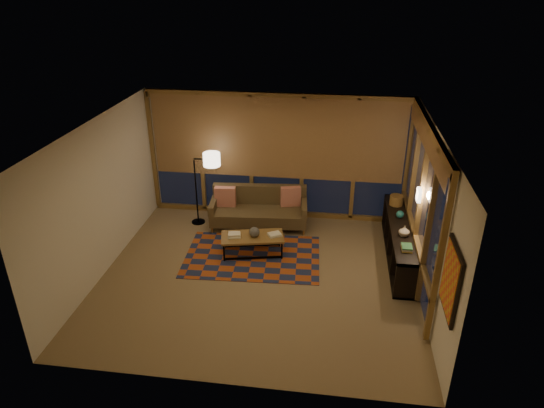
# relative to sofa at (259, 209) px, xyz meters

# --- Properties ---
(floor) EXTENTS (5.50, 5.00, 0.01)m
(floor) POSITION_rel_sofa_xyz_m (0.29, -1.84, -0.40)
(floor) COLOR #96855B
(floor) RESTS_ON ground
(ceiling) EXTENTS (5.50, 5.00, 0.01)m
(ceiling) POSITION_rel_sofa_xyz_m (0.29, -1.84, 2.30)
(ceiling) COLOR #FAEFCD
(ceiling) RESTS_ON walls
(walls) EXTENTS (5.51, 5.01, 2.70)m
(walls) POSITION_rel_sofa_xyz_m (0.29, -1.84, 0.95)
(walls) COLOR white
(walls) RESTS_ON floor
(window_wall_back) EXTENTS (5.30, 0.16, 2.60)m
(window_wall_back) POSITION_rel_sofa_xyz_m (0.29, 0.59, 0.95)
(window_wall_back) COLOR olive
(window_wall_back) RESTS_ON walls
(window_wall_right) EXTENTS (0.16, 3.70, 2.60)m
(window_wall_right) POSITION_rel_sofa_xyz_m (2.97, -1.24, 0.95)
(window_wall_right) COLOR olive
(window_wall_right) RESTS_ON walls
(wall_art) EXTENTS (0.06, 0.74, 0.94)m
(wall_art) POSITION_rel_sofa_xyz_m (3.00, -3.69, 1.05)
(wall_art) COLOR #E64925
(wall_art) RESTS_ON walls
(wall_sconce) EXTENTS (0.12, 0.18, 0.22)m
(wall_sconce) POSITION_rel_sofa_xyz_m (2.91, -1.39, 1.15)
(wall_sconce) COLOR #FFE7C7
(wall_sconce) RESTS_ON walls
(sofa) EXTENTS (2.03, 0.96, 0.81)m
(sofa) POSITION_rel_sofa_xyz_m (0.00, 0.00, 0.00)
(sofa) COLOR brown
(sofa) RESTS_ON floor
(pillow_left) EXTENTS (0.44, 0.17, 0.43)m
(pillow_left) POSITION_rel_sofa_xyz_m (-0.72, 0.06, 0.22)
(pillow_left) COLOR red
(pillow_left) RESTS_ON sofa
(pillow_right) EXTENTS (0.44, 0.24, 0.42)m
(pillow_right) POSITION_rel_sofa_xyz_m (0.64, 0.27, 0.21)
(pillow_right) COLOR red
(pillow_right) RESTS_ON sofa
(area_rug) EXTENTS (2.60, 1.81, 0.01)m
(area_rug) POSITION_rel_sofa_xyz_m (0.07, -1.20, -0.40)
(area_rug) COLOR #A94819
(area_rug) RESTS_ON floor
(coffee_table) EXTENTS (1.25, 0.77, 0.39)m
(coffee_table) POSITION_rel_sofa_xyz_m (0.06, -1.10, -0.21)
(coffee_table) COLOR olive
(coffee_table) RESTS_ON floor
(book_stack_a) EXTENTS (0.25, 0.21, 0.06)m
(book_stack_a) POSITION_rel_sofa_xyz_m (-0.27, -1.17, 0.02)
(book_stack_a) COLOR #EBE5C9
(book_stack_a) RESTS_ON coffee_table
(book_stack_b) EXTENTS (0.29, 0.27, 0.05)m
(book_stack_b) POSITION_rel_sofa_xyz_m (0.47, -1.03, 0.01)
(book_stack_b) COLOR #EBE5C9
(book_stack_b) RESTS_ON coffee_table
(ceramic_pot) EXTENTS (0.25, 0.25, 0.19)m
(ceramic_pot) POSITION_rel_sofa_xyz_m (0.10, -1.11, 0.08)
(ceramic_pot) COLOR black
(ceramic_pot) RESTS_ON coffee_table
(floor_lamp) EXTENTS (0.55, 0.37, 1.59)m
(floor_lamp) POSITION_rel_sofa_xyz_m (-1.32, 0.00, 0.39)
(floor_lamp) COLOR black
(floor_lamp) RESTS_ON floor
(bookshelf) EXTENTS (0.40, 2.70, 0.68)m
(bookshelf) POSITION_rel_sofa_xyz_m (2.78, -0.84, -0.07)
(bookshelf) COLOR black
(bookshelf) RESTS_ON floor
(basket) EXTENTS (0.33, 0.33, 0.20)m
(basket) POSITION_rel_sofa_xyz_m (2.76, 0.03, 0.37)
(basket) COLOR brown
(basket) RESTS_ON bookshelf
(teal_bowl) EXTENTS (0.16, 0.16, 0.15)m
(teal_bowl) POSITION_rel_sofa_xyz_m (2.78, -0.54, 0.34)
(teal_bowl) COLOR #226A63
(teal_bowl) RESTS_ON bookshelf
(vase) EXTENTS (0.24, 0.24, 0.20)m
(vase) POSITION_rel_sofa_xyz_m (2.78, -1.23, 0.37)
(vase) COLOR tan
(vase) RESTS_ON bookshelf
(shelf_book_stack) EXTENTS (0.23, 0.29, 0.07)m
(shelf_book_stack) POSITION_rel_sofa_xyz_m (2.78, -1.69, 0.31)
(shelf_book_stack) COLOR #EBE5C9
(shelf_book_stack) RESTS_ON bookshelf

